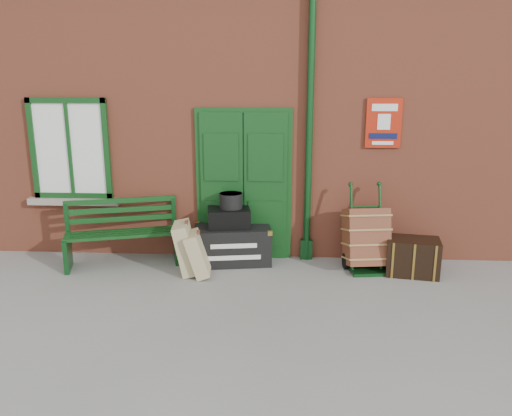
# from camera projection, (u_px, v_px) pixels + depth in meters

# --- Properties ---
(ground) EXTENTS (80.00, 80.00, 0.00)m
(ground) POSITION_uv_depth(u_px,v_px,m) (259.00, 297.00, 6.27)
(ground) COLOR gray
(ground) RESTS_ON ground
(station_building) EXTENTS (10.30, 4.30, 4.36)m
(station_building) POSITION_uv_depth(u_px,v_px,m) (269.00, 107.00, 9.11)
(station_building) COLOR #AE5238
(station_building) RESTS_ON ground
(bench) EXTENTS (1.68, 0.93, 0.99)m
(bench) POSITION_uv_depth(u_px,v_px,m) (122.00, 231.00, 7.31)
(bench) COLOR #103C14
(bench) RESTS_ON ground
(houdini_trunk) EXTENTS (1.18, 0.77, 0.55)m
(houdini_trunk) POSITION_uv_depth(u_px,v_px,m) (233.00, 244.00, 7.41)
(houdini_trunk) COLOR black
(houdini_trunk) RESTS_ON ground
(strongbox) EXTENTS (0.67, 0.53, 0.28)m
(strongbox) POSITION_uv_depth(u_px,v_px,m) (229.00, 218.00, 7.31)
(strongbox) COLOR black
(strongbox) RESTS_ON houdini_trunk
(hatbox) EXTENTS (0.38, 0.38, 0.22)m
(hatbox) POSITION_uv_depth(u_px,v_px,m) (231.00, 201.00, 7.27)
(hatbox) COLOR black
(hatbox) RESTS_ON strongbox
(suitcase_back) EXTENTS (0.39, 0.54, 0.74)m
(suitcase_back) POSITION_uv_depth(u_px,v_px,m) (186.00, 248.00, 6.97)
(suitcase_back) COLOR tan
(suitcase_back) RESTS_ON ground
(suitcase_front) EXTENTS (0.40, 0.49, 0.64)m
(suitcase_front) POSITION_uv_depth(u_px,v_px,m) (197.00, 254.00, 6.88)
(suitcase_front) COLOR tan
(suitcase_front) RESTS_ON ground
(porter_trolley) EXTENTS (0.66, 0.71, 1.21)m
(porter_trolley) POSITION_uv_depth(u_px,v_px,m) (366.00, 238.00, 7.08)
(porter_trolley) COLOR #0D3614
(porter_trolley) RESTS_ON ground
(dark_trunk) EXTENTS (0.77, 0.57, 0.51)m
(dark_trunk) POSITION_uv_depth(u_px,v_px,m) (412.00, 257.00, 6.95)
(dark_trunk) COLOR black
(dark_trunk) RESTS_ON ground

